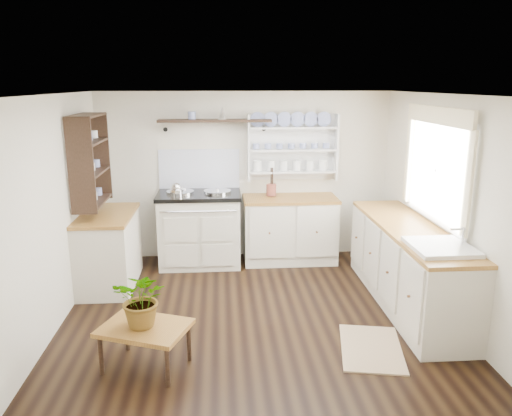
{
  "coord_description": "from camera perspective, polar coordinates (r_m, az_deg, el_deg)",
  "views": [
    {
      "loc": [
        -0.35,
        -4.93,
        2.41
      ],
      "look_at": [
        0.03,
        0.25,
        1.1
      ],
      "focal_mm": 35.0,
      "sensor_mm": 36.0,
      "label": 1
    }
  ],
  "objects": [
    {
      "name": "ceiling",
      "position": [
        4.94,
        -0.19,
        12.88
      ],
      "size": [
        4.0,
        3.8,
        0.01
      ],
      "primitive_type": "cube",
      "color": "white",
      "rests_on": "wall_back"
    },
    {
      "name": "wall_left",
      "position": [
        5.35,
        -22.07,
        -0.53
      ],
      "size": [
        0.02,
        3.8,
        2.3
      ],
      "primitive_type": "cube",
      "color": "beige",
      "rests_on": "ground"
    },
    {
      "name": "potted_plant",
      "position": [
        4.37,
        -12.8,
        -10.06
      ],
      "size": [
        0.54,
        0.49,
        0.5
      ],
      "primitive_type": "imported",
      "rotation": [
        0.0,
        0.0,
        -0.25
      ],
      "color": "#3F7233",
      "rests_on": "center_table"
    },
    {
      "name": "floor_rug",
      "position": [
        4.94,
        13.03,
        -15.34
      ],
      "size": [
        0.7,
        0.94,
        0.02
      ],
      "primitive_type": "cube",
      "rotation": [
        0.0,
        0.0,
        -0.19
      ],
      "color": "#897150",
      "rests_on": "floor"
    },
    {
      "name": "plate_rack",
      "position": [
        6.92,
        4.13,
        7.02
      ],
      "size": [
        1.2,
        0.22,
        0.9
      ],
      "color": "white",
      "rests_on": "wall_back"
    },
    {
      "name": "wall_back",
      "position": [
        6.96,
        -1.29,
        3.71
      ],
      "size": [
        4.0,
        0.02,
        2.3
      ],
      "primitive_type": "cube",
      "color": "beige",
      "rests_on": "ground"
    },
    {
      "name": "left_shelving",
      "position": [
        6.08,
        -18.47,
        5.29
      ],
      "size": [
        0.28,
        0.8,
        1.05
      ],
      "primitive_type": "cube",
      "color": "black",
      "rests_on": "wall_left"
    },
    {
      "name": "left_cabinets",
      "position": [
        6.3,
        -16.46,
        -4.49
      ],
      "size": [
        0.62,
        1.13,
        0.9
      ],
      "color": "beige",
      "rests_on": "floor"
    },
    {
      "name": "window",
      "position": [
        5.64,
        19.93,
        4.68
      ],
      "size": [
        0.08,
        1.55,
        1.22
      ],
      "color": "white",
      "rests_on": "wall_right"
    },
    {
      "name": "high_shelf",
      "position": [
        6.73,
        -4.73,
        9.83
      ],
      "size": [
        1.5,
        0.29,
        0.16
      ],
      "color": "black",
      "rests_on": "wall_back"
    },
    {
      "name": "aga_cooker",
      "position": [
        6.78,
        -6.43,
        -2.28
      ],
      "size": [
        1.11,
        0.76,
        1.02
      ],
      "color": "beige",
      "rests_on": "floor"
    },
    {
      "name": "center_table",
      "position": [
        4.5,
        -12.59,
        -13.52
      ],
      "size": [
        0.86,
        0.74,
        0.39
      ],
      "rotation": [
        0.0,
        0.0,
        -0.37
      ],
      "color": "brown",
      "rests_on": "floor"
    },
    {
      "name": "utensil_crock",
      "position": [
        6.8,
        1.75,
        2.09
      ],
      "size": [
        0.13,
        0.13,
        0.16
      ],
      "primitive_type": "cylinder",
      "color": "brown",
      "rests_on": "back_cabinets"
    },
    {
      "name": "kettle",
      "position": [
        6.55,
        -9.04,
        1.88
      ],
      "size": [
        0.18,
        0.18,
        0.21
      ],
      "primitive_type": null,
      "color": "silver",
      "rests_on": "aga_cooker"
    },
    {
      "name": "belfast_sink",
      "position": [
        5.01,
        20.26,
        -5.5
      ],
      "size": [
        0.55,
        0.6,
        0.45
      ],
      "color": "white",
      "rests_on": "right_cabinets"
    },
    {
      "name": "right_cabinets",
      "position": [
        5.77,
        16.94,
        -6.24
      ],
      "size": [
        0.62,
        2.43,
        0.9
      ],
      "color": "beige",
      "rests_on": "floor"
    },
    {
      "name": "back_cabinets",
      "position": [
        6.88,
        3.87,
        -2.34
      ],
      "size": [
        1.27,
        0.63,
        0.9
      ],
      "color": "beige",
      "rests_on": "floor"
    },
    {
      "name": "wall_right",
      "position": [
        5.61,
        20.66,
        0.23
      ],
      "size": [
        0.02,
        3.8,
        2.3
      ],
      "primitive_type": "cube",
      "color": "beige",
      "rests_on": "ground"
    },
    {
      "name": "floor",
      "position": [
        5.5,
        -0.17,
        -11.84
      ],
      "size": [
        4.0,
        3.8,
        0.01
      ],
      "primitive_type": "cube",
      "color": "black",
      "rests_on": "ground"
    }
  ]
}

